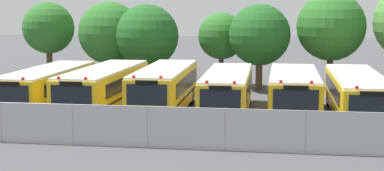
{
  "coord_description": "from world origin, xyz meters",
  "views": [
    {
      "loc": [
        2.77,
        -31.29,
        6.05
      ],
      "look_at": [
        -1.99,
        0.0,
        1.6
      ],
      "focal_mm": 53.77,
      "sensor_mm": 36.0,
      "label": 1
    }
  ],
  "objects_px": {
    "tree_0": "(47,27)",
    "tree_4": "(258,35)",
    "school_bus_4": "(294,92)",
    "school_bus_0": "(48,87)",
    "tree_2": "(145,36)",
    "school_bus_1": "(105,88)",
    "school_bus_5": "(357,94)",
    "tree_1": "(110,33)",
    "traffic_cone": "(331,139)",
    "school_bus_3": "(227,91)",
    "school_bus_2": "(165,88)",
    "tree_3": "(222,37)",
    "tree_5": "(330,27)"
  },
  "relations": [
    {
      "from": "tree_0",
      "to": "tree_4",
      "type": "bearing_deg",
      "value": -5.65
    },
    {
      "from": "school_bus_4",
      "to": "tree_4",
      "type": "height_order",
      "value": "tree_4"
    },
    {
      "from": "school_bus_0",
      "to": "tree_2",
      "type": "distance_m",
      "value": 10.62
    },
    {
      "from": "tree_0",
      "to": "school_bus_1",
      "type": "bearing_deg",
      "value": -54.61
    },
    {
      "from": "school_bus_1",
      "to": "school_bus_5",
      "type": "height_order",
      "value": "school_bus_1"
    },
    {
      "from": "tree_0",
      "to": "tree_4",
      "type": "distance_m",
      "value": 16.5
    },
    {
      "from": "tree_1",
      "to": "traffic_cone",
      "type": "height_order",
      "value": "tree_1"
    },
    {
      "from": "school_bus_4",
      "to": "tree_0",
      "type": "height_order",
      "value": "tree_0"
    },
    {
      "from": "school_bus_1",
      "to": "tree_1",
      "type": "relative_size",
      "value": 1.64
    },
    {
      "from": "school_bus_3",
      "to": "tree_0",
      "type": "distance_m",
      "value": 19.08
    },
    {
      "from": "school_bus_2",
      "to": "tree_3",
      "type": "relative_size",
      "value": 1.76
    },
    {
      "from": "traffic_cone",
      "to": "tree_3",
      "type": "bearing_deg",
      "value": 110.51
    },
    {
      "from": "tree_3",
      "to": "school_bus_3",
      "type": "bearing_deg",
      "value": -82.58
    },
    {
      "from": "school_bus_1",
      "to": "tree_3",
      "type": "bearing_deg",
      "value": -114.46
    },
    {
      "from": "school_bus_0",
      "to": "school_bus_4",
      "type": "height_order",
      "value": "school_bus_4"
    },
    {
      "from": "school_bus_3",
      "to": "tree_5",
      "type": "distance_m",
      "value": 12.34
    },
    {
      "from": "school_bus_2",
      "to": "school_bus_3",
      "type": "bearing_deg",
      "value": -176.58
    },
    {
      "from": "school_bus_0",
      "to": "tree_2",
      "type": "relative_size",
      "value": 1.64
    },
    {
      "from": "tree_2",
      "to": "tree_4",
      "type": "distance_m",
      "value": 8.23
    },
    {
      "from": "school_bus_0",
      "to": "school_bus_5",
      "type": "height_order",
      "value": "school_bus_0"
    },
    {
      "from": "tree_0",
      "to": "traffic_cone",
      "type": "height_order",
      "value": "tree_0"
    },
    {
      "from": "tree_4",
      "to": "traffic_cone",
      "type": "height_order",
      "value": "tree_4"
    },
    {
      "from": "tree_4",
      "to": "traffic_cone",
      "type": "xyz_separation_m",
      "value": [
        3.84,
        -15.93,
        -3.71
      ]
    },
    {
      "from": "school_bus_1",
      "to": "tree_2",
      "type": "height_order",
      "value": "tree_2"
    },
    {
      "from": "tree_0",
      "to": "tree_3",
      "type": "distance_m",
      "value": 13.71
    },
    {
      "from": "school_bus_1",
      "to": "tree_3",
      "type": "height_order",
      "value": "tree_3"
    },
    {
      "from": "tree_1",
      "to": "tree_2",
      "type": "bearing_deg",
      "value": -20.61
    },
    {
      "from": "tree_0",
      "to": "school_bus_0",
      "type": "bearing_deg",
      "value": -67.31
    },
    {
      "from": "tree_0",
      "to": "school_bus_3",
      "type": "bearing_deg",
      "value": -36.47
    },
    {
      "from": "tree_5",
      "to": "traffic_cone",
      "type": "bearing_deg",
      "value": -94.21
    },
    {
      "from": "tree_5",
      "to": "school_bus_3",
      "type": "bearing_deg",
      "value": -121.99
    },
    {
      "from": "tree_3",
      "to": "tree_5",
      "type": "relative_size",
      "value": 0.79
    },
    {
      "from": "tree_0",
      "to": "tree_2",
      "type": "distance_m",
      "value": 8.37
    },
    {
      "from": "school_bus_0",
      "to": "school_bus_4",
      "type": "distance_m",
      "value": 14.03
    },
    {
      "from": "school_bus_0",
      "to": "tree_2",
      "type": "xyz_separation_m",
      "value": [
        3.45,
        9.73,
        2.47
      ]
    },
    {
      "from": "school_bus_2",
      "to": "school_bus_5",
      "type": "relative_size",
      "value": 0.88
    },
    {
      "from": "school_bus_0",
      "to": "tree_5",
      "type": "relative_size",
      "value": 1.44
    },
    {
      "from": "tree_2",
      "to": "traffic_cone",
      "type": "distance_m",
      "value": 20.3
    },
    {
      "from": "tree_2",
      "to": "tree_5",
      "type": "bearing_deg",
      "value": 2.26
    },
    {
      "from": "school_bus_4",
      "to": "traffic_cone",
      "type": "height_order",
      "value": "school_bus_4"
    },
    {
      "from": "school_bus_2",
      "to": "tree_5",
      "type": "distance_m",
      "value": 14.6
    },
    {
      "from": "school_bus_4",
      "to": "school_bus_0",
      "type": "bearing_deg",
      "value": -0.9
    },
    {
      "from": "school_bus_1",
      "to": "school_bus_5",
      "type": "relative_size",
      "value": 0.94
    },
    {
      "from": "tree_1",
      "to": "tree_5",
      "type": "relative_size",
      "value": 0.91
    },
    {
      "from": "school_bus_2",
      "to": "school_bus_4",
      "type": "xyz_separation_m",
      "value": [
        7.11,
        -0.17,
        -0.05
      ]
    },
    {
      "from": "school_bus_3",
      "to": "traffic_cone",
      "type": "relative_size",
      "value": 19.55
    },
    {
      "from": "school_bus_2",
      "to": "school_bus_5",
      "type": "bearing_deg",
      "value": 179.45
    },
    {
      "from": "tree_2",
      "to": "tree_3",
      "type": "relative_size",
      "value": 1.11
    },
    {
      "from": "school_bus_3",
      "to": "tree_5",
      "type": "relative_size",
      "value": 1.43
    },
    {
      "from": "school_bus_1",
      "to": "school_bus_2",
      "type": "xyz_separation_m",
      "value": [
        3.47,
        0.06,
        0.04
      ]
    }
  ]
}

